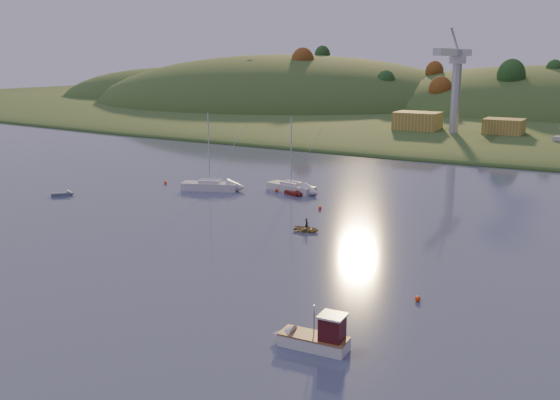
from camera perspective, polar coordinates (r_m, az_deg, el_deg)
The scene contains 22 objects.
ground at distance 56.00m, azimuth -20.01°, elevation -9.67°, with size 500.00×500.00×0.00m, color #373D5B.
far_shore at distance 266.64m, azimuth 21.07°, elevation 7.60°, with size 620.00×220.00×1.50m, color #2E471C.
shore_slope at distance 202.89m, azimuth 18.16°, elevation 6.41°, with size 640.00×150.00×7.00m, color #2E471C.
hill_left_far at distance 319.33m, azimuth -9.38°, elevation 9.02°, with size 120.00×100.00×32.00m, color #2E471C.
hill_left at distance 267.59m, azimuth 0.43°, elevation 8.47°, with size 170.00×140.00×44.00m, color #2E471C.
hill_center at distance 245.52m, azimuth 22.65°, elevation 7.08°, with size 140.00×120.00×36.00m, color #2E471C.
hillside_trees at distance 222.43m, azimuth 19.23°, elevation 6.85°, with size 280.00×50.00×32.00m, color #18441B, non-canonical shape.
wharf at distance 159.94m, azimuth 16.75°, elevation 5.35°, with size 42.00×16.00×2.40m, color slate.
shed_west at distance 163.87m, azimuth 12.46°, elevation 7.03°, with size 11.00×8.00×4.80m, color olive.
shed_east at distance 159.96m, azimuth 19.79°, elevation 6.29°, with size 9.00×7.00×4.00m, color olive.
dock_crane at distance 155.98m, azimuth 15.73°, elevation 11.13°, with size 3.20×28.00×20.30m.
fishing_boat at distance 46.72m, azimuth 2.66°, elevation -12.34°, with size 6.07×2.18×3.82m.
sailboat_near at distance 100.30m, azimuth -6.44°, elevation 1.34°, with size 9.25×5.60×12.32m.
sailboat_far at distance 98.62m, azimuth 1.02°, elevation 1.21°, with size 8.84×4.45×11.76m.
canoe at distance 76.22m, azimuth 2.44°, elevation -2.65°, with size 2.31×3.23×0.67m, color tan.
paddler at distance 76.12m, azimuth 2.45°, elevation -2.38°, with size 0.51×0.33×1.39m, color black.
red_tender at distance 95.88m, azimuth 1.45°, elevation 0.56°, with size 3.79×2.69×1.23m.
grey_dinghy at distance 101.33m, azimuth -18.99°, elevation 0.53°, with size 3.30×3.19×1.25m.
buoy_0 at distance 56.23m, azimuth 12.49°, elevation -8.81°, with size 0.50×0.50×0.50m, color #FB3B0D.
buoy_1 at distance 87.17m, azimuth 3.67°, elevation -0.72°, with size 0.50×0.50×0.50m, color #FB3B0D.
buoy_2 at distance 106.47m, azimuth -10.43°, elevation 1.59°, with size 0.50×0.50×0.50m, color #FB3B0D.
buoy_3 at distance 98.54m, azimuth -0.34°, elevation 0.90°, with size 0.50×0.50×0.50m, color #FB3B0D.
Camera 1 is at (40.41, -32.74, 20.77)m, focal length 40.00 mm.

